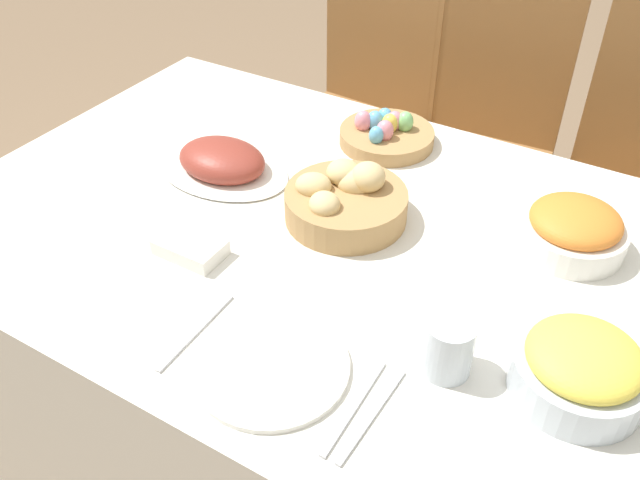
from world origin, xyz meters
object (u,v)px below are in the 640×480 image
ham_platter (222,162)px  pineapple_bowl (581,369)px  egg_basket (386,133)px  chair_far_center (481,131)px  dinner_plate (271,366)px  spoon (372,415)px  carrot_bowl (573,229)px  fork (196,332)px  knife (354,407)px  bread_basket (346,200)px  chair_far_left (362,99)px  drinking_cup (448,347)px  butter_dish (190,248)px

ham_platter → pineapple_bowl: 0.87m
egg_basket → pineapple_bowl: bearing=-41.8°
egg_basket → ham_platter: size_ratio=0.71×
chair_far_center → dinner_plate: 1.26m
spoon → carrot_bowl: bearing=76.9°
dinner_plate → fork: size_ratio=1.27×
egg_basket → knife: egg_basket is taller
dinner_plate → fork: (-0.15, 0.00, -0.00)m
carrot_bowl → fork: (-0.47, -0.55, -0.04)m
bread_basket → fork: size_ratio=1.25×
fork → pineapple_bowl: bearing=18.0°
fork → chair_far_left: bearing=104.0°
ham_platter → drinking_cup: (0.65, -0.28, 0.02)m
egg_basket → knife: bearing=-66.8°
egg_basket → carrot_bowl: (0.48, -0.17, 0.02)m
chair_far_left → drinking_cup: 1.34m
chair_far_center → egg_basket: 0.57m
spoon → egg_basket: bearing=116.6°
chair_far_center → chair_far_left: same height
dinner_plate → spoon: size_ratio=1.27×
carrot_bowl → butter_dish: bearing=-147.4°
egg_basket → fork: 0.73m
dinner_plate → pineapple_bowl: bearing=25.6°
knife → butter_dish: 0.47m
chair_far_center → butter_dish: (-0.21, -1.08, 0.21)m
pineapple_bowl → spoon: size_ratio=1.02×
drinking_cup → spoon: bearing=-111.4°
egg_basket → carrot_bowl: carrot_bowl is taller
chair_far_center → pineapple_bowl: 1.18m
chair_far_left → knife: chair_far_left is taller
ham_platter → carrot_bowl: carrot_bowl is taller
egg_basket → spoon: size_ratio=1.13×
chair_far_center → dinner_plate: bearing=-89.8°
chair_far_center → pineapple_bowl: chair_far_center is taller
bread_basket → drinking_cup: bread_basket is taller
fork → knife: size_ratio=1.00×
knife → drinking_cup: size_ratio=2.01×
knife → chair_far_center: bearing=99.1°
carrot_bowl → dinner_plate: 0.64m
pineapple_bowl → fork: (-0.57, -0.20, -0.05)m
ham_platter → fork: ham_platter is taller
ham_platter → butter_dish: (0.13, -0.26, -0.01)m
fork → knife: (0.30, 0.00, 0.00)m
egg_basket → carrot_bowl: 0.51m
pineapple_bowl → knife: bearing=-143.4°
fork → knife: bearing=-1.4°
spoon → butter_dish: size_ratio=1.53×
knife → spoon: same height
carrot_bowl → knife: (-0.17, -0.55, -0.04)m
chair_far_left → ham_platter: (0.08, -0.82, 0.22)m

